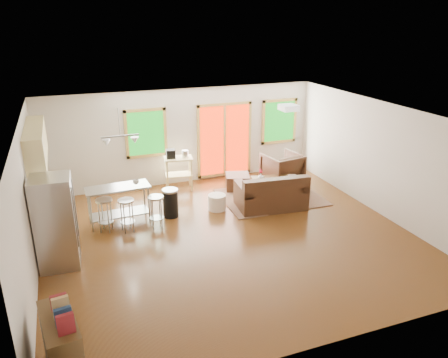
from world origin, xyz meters
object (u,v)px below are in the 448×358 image
object	(u,v)px
rug	(271,197)
armchair	(282,167)
coffee_table	(274,181)
refrigerator	(56,222)
island	(118,198)
loveseat	(271,195)
ottoman	(237,182)
kitchen_cart	(177,162)

from	to	relation	value
rug	armchair	size ratio (longest dim) A/B	2.60
rug	coffee_table	world-z (taller)	coffee_table
refrigerator	island	xyz separation A→B (m)	(1.28, 1.39, -0.27)
rug	island	size ratio (longest dim) A/B	1.77
loveseat	island	distance (m)	3.59
ottoman	refrigerator	xyz separation A→B (m)	(-4.53, -2.37, 0.67)
rug	refrigerator	bearing A→B (deg)	-163.54
ottoman	kitchen_cart	bearing A→B (deg)	160.30
coffee_table	ottoman	xyz separation A→B (m)	(-0.73, 0.71, -0.17)
rug	ottoman	bearing A→B (deg)	123.86
rug	loveseat	bearing A→B (deg)	-116.09
ottoman	island	world-z (taller)	island
refrigerator	island	bearing A→B (deg)	50.93
loveseat	coffee_table	xyz separation A→B (m)	(0.42, 0.71, 0.04)
armchair	rug	bearing A→B (deg)	39.26
ottoman	kitchen_cart	size ratio (longest dim) A/B	0.55
armchair	refrigerator	size ratio (longest dim) A/B	0.55
kitchen_cart	rug	bearing A→B (deg)	-33.94
coffee_table	ottoman	bearing A→B (deg)	135.73
armchair	island	distance (m)	4.64
ottoman	island	size ratio (longest dim) A/B	0.44
armchair	island	bearing A→B (deg)	2.44
ottoman	island	xyz separation A→B (m)	(-3.25, -0.98, 0.40)
coffee_table	kitchen_cart	bearing A→B (deg)	150.78
ottoman	kitchen_cart	world-z (taller)	kitchen_cart
coffee_table	island	size ratio (longest dim) A/B	0.86
loveseat	coffee_table	distance (m)	0.82
rug	armchair	world-z (taller)	armchair
rug	refrigerator	xyz separation A→B (m)	(-5.11, -1.51, 0.86)
rug	ottoman	distance (m)	1.05
loveseat	armchair	xyz separation A→B (m)	(0.99, 1.37, 0.14)
ottoman	armchair	bearing A→B (deg)	-2.16
refrigerator	coffee_table	bearing A→B (deg)	21.11
loveseat	armchair	size ratio (longest dim) A/B	1.78
coffee_table	armchair	xyz separation A→B (m)	(0.57, 0.66, 0.10)
ottoman	rug	bearing A→B (deg)	-56.14
coffee_table	ottoman	distance (m)	1.03
refrigerator	kitchen_cart	world-z (taller)	refrigerator
loveseat	armchair	distance (m)	1.70
ottoman	kitchen_cart	xyz separation A→B (m)	(-1.50, 0.54, 0.56)
ottoman	coffee_table	bearing A→B (deg)	-44.27
loveseat	ottoman	bearing A→B (deg)	107.93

